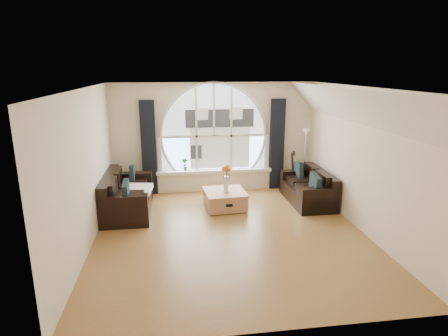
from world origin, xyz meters
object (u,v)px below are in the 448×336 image
Objects in this scene: coffee_chest at (225,199)px; sofa_left at (128,194)px; potted_plant at (185,164)px; guitar at (292,170)px; sofa_right at (308,186)px; vase_flowers at (226,175)px; floor_lamp at (304,161)px.

sofa_left is at bearing 173.82° from coffee_chest.
guitar is at bearing -6.30° from potted_plant.
vase_flowers is (-1.93, -0.15, 0.38)m from sofa_right.
sofa_left is at bearing -179.26° from sofa_right.
floor_lamp is at bearing 77.63° from sofa_right.
sofa_right is 1.05× the size of floor_lamp.
potted_plant is (1.28, 1.22, 0.31)m from sofa_left.
coffee_chest is (-1.95, -0.11, -0.18)m from sofa_right.
coffee_chest is 0.55× the size of floor_lamp.
potted_plant is (-2.94, 0.43, -0.09)m from floor_lamp.
potted_plant is (-2.77, 1.17, 0.31)m from sofa_right.
sofa_left is 1.79m from potted_plant.
guitar is (-0.27, 0.14, -0.27)m from floor_lamp.
floor_lamp reaches higher than sofa_right.
floor_lamp is at bearing 10.12° from sofa_left.
sofa_right is 0.86m from floor_lamp.
vase_flowers is 0.44× the size of floor_lamp.
sofa_left is 2.11m from coffee_chest.
sofa_right is 3.03m from potted_plant.
floor_lamp is at bearing 23.11° from vase_flowers.
guitar reaches higher than coffee_chest.
sofa_left is at bearing -177.97° from guitar.
coffee_chest is at bearing -162.89° from guitar.
floor_lamp is at bearing -8.32° from potted_plant.
floor_lamp reaches higher than coffee_chest.
potted_plant reaches higher than sofa_right.
floor_lamp is 1.51× the size of guitar.
vase_flowers is at bearing -161.71° from guitar.
vase_flowers is at bearing -175.50° from sofa_right.
floor_lamp is at bearing -37.56° from guitar.
sofa_right is 0.90m from guitar.
sofa_right is at bearing -102.45° from floor_lamp.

